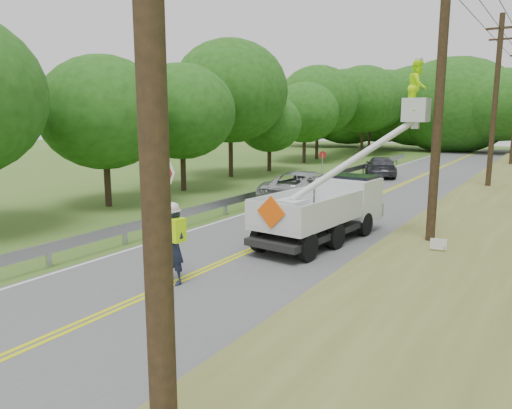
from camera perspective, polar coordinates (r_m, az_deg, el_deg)
The scene contains 12 objects.
ground at distance 12.17m, azimuth -15.34°, elevation -11.38°, with size 140.00×140.00×0.00m, color #3A621E.
road at distance 23.59m, azimuth 10.28°, elevation -0.56°, with size 7.20×96.00×0.03m.
guardrail at distance 26.00m, azimuth 2.80°, elevation 1.82°, with size 0.18×48.00×0.77m.
utility_poles at distance 24.86m, azimuth 24.35°, elevation 11.43°, with size 1.60×43.30×10.00m.
treeline_left at distance 42.29m, azimuth 4.40°, elevation 11.85°, with size 10.05×55.14×9.70m.
treeline_horizon at distance 64.44m, azimuth 24.76°, elevation 10.44°, with size 55.92×14.12×11.55m.
flagger at distance 13.04m, azimuth -9.66°, elevation -4.13°, with size 1.23×0.55×3.33m.
bucket_truck at distance 17.88m, azimuth 9.64°, elevation 0.64°, with size 4.51×6.32×6.15m.
suv_silver at distance 24.64m, azimuth 5.78°, elevation 2.02°, with size 2.78×6.04×1.68m, color #ACAFB3.
suv_darkgrey at distance 36.60m, azimuth 14.28°, elevation 4.30°, with size 2.00×4.92×1.43m, color #3A3A43.
stop_sign_permanent at distance 30.48m, azimuth 7.73°, elevation 4.74°, with size 0.45×0.20×2.25m.
yard_sign at distance 16.09m, azimuth 20.46°, elevation -4.43°, with size 0.48×0.11×0.70m.
Camera 1 is at (8.41, -7.59, 4.45)m, focal length 34.36 mm.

